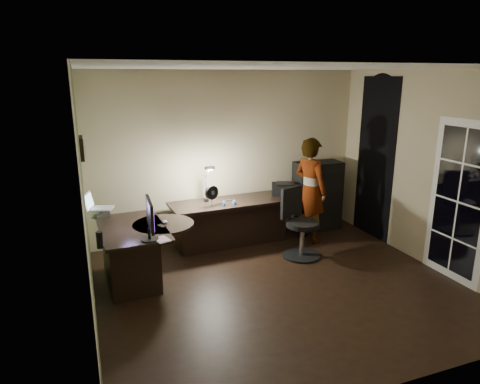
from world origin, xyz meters
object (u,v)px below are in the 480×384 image
object	(u,v)px
desk_left	(134,254)
monitor	(149,226)
desk_right	(232,223)
office_chair	(303,224)
person	(310,190)
cabinet	(317,196)

from	to	relation	value
desk_left	monitor	world-z (taller)	monitor
desk_right	office_chair	xyz separation A→B (m)	(0.82, -0.80, 0.15)
desk_right	monitor	world-z (taller)	monitor
desk_left	office_chair	xyz separation A→B (m)	(2.43, -0.07, 0.14)
desk_left	person	world-z (taller)	person
office_chair	monitor	bearing A→B (deg)	170.80
desk_right	person	world-z (taller)	person
desk_left	desk_right	distance (m)	1.77
desk_right	cabinet	distance (m)	1.65
desk_right	cabinet	world-z (taller)	cabinet
office_chair	desk_right	bearing A→B (deg)	115.44
desk_left	monitor	size ratio (longest dim) A/B	2.42
desk_right	monitor	xyz separation A→B (m)	(-1.47, -1.24, 0.56)
cabinet	monitor	bearing A→B (deg)	-154.46
cabinet	person	size ratio (longest dim) A/B	0.71
desk_left	office_chair	size ratio (longest dim) A/B	1.26
person	cabinet	bearing A→B (deg)	-61.19
desk_right	office_chair	distance (m)	1.15
cabinet	office_chair	size ratio (longest dim) A/B	1.17
desk_left	person	bearing A→B (deg)	7.00
cabinet	office_chair	distance (m)	1.27
monitor	person	size ratio (longest dim) A/B	0.32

